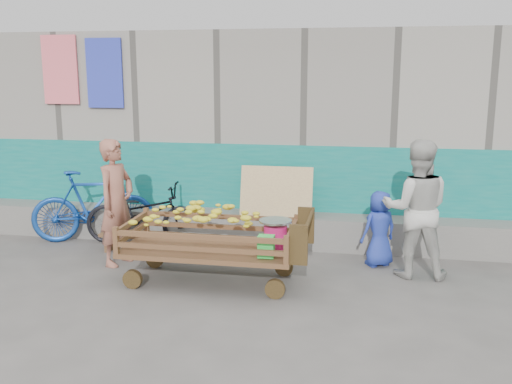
% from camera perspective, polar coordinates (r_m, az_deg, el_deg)
% --- Properties ---
extents(ground, '(80.00, 80.00, 0.00)m').
position_cam_1_polar(ground, '(6.07, -4.07, -11.52)').
color(ground, '#4F4D48').
rests_on(ground, ground).
extents(building_wall, '(12.00, 3.50, 3.00)m').
position_cam_1_polar(building_wall, '(9.59, 1.91, 6.20)').
color(building_wall, gray).
rests_on(building_wall, ground).
extents(banana_cart, '(2.15, 0.98, 0.92)m').
position_cam_1_polar(banana_cart, '(6.60, -4.95, -3.88)').
color(banana_cart, brown).
rests_on(banana_cart, ground).
extents(bench, '(1.03, 0.31, 0.26)m').
position_cam_1_polar(bench, '(7.99, -11.66, -4.52)').
color(bench, brown).
rests_on(bench, ground).
extents(vendor_man, '(0.51, 0.66, 1.61)m').
position_cam_1_polar(vendor_man, '(7.39, -13.79, -1.02)').
color(vendor_man, '#995C49').
rests_on(vendor_man, ground).
extents(woman, '(0.80, 0.63, 1.65)m').
position_cam_1_polar(woman, '(7.01, 15.73, -1.63)').
color(woman, beige).
rests_on(woman, ground).
extents(child, '(0.56, 0.52, 0.97)m').
position_cam_1_polar(child, '(7.34, 12.24, -3.60)').
color(child, '#2339A4').
rests_on(child, ground).
extents(bicycle_dark, '(1.72, 0.77, 0.87)m').
position_cam_1_polar(bicycle_dark, '(8.26, -11.19, -2.17)').
color(bicycle_dark, black).
rests_on(bicycle_dark, ground).
extents(bicycle_blue, '(1.80, 1.05, 1.04)m').
position_cam_1_polar(bicycle_blue, '(8.55, -15.98, -1.35)').
color(bicycle_blue, '#14439D').
rests_on(bicycle_blue, ground).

